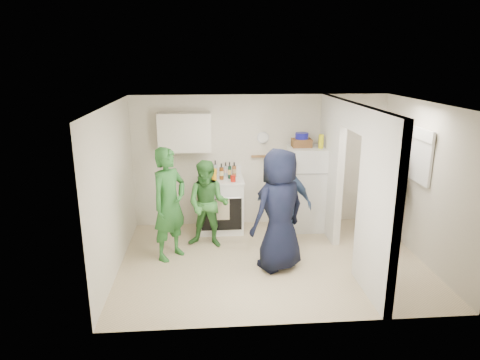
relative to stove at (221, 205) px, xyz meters
name	(u,v)px	position (x,y,z in m)	size (l,w,h in m)	color
floor	(272,261)	(0.77, -1.37, -0.50)	(4.80, 4.80, 0.00)	beige
wall_back	(260,161)	(0.77, 0.33, 0.75)	(4.80, 4.80, 0.00)	silver
wall_front	(296,229)	(0.77, -3.07, 0.75)	(4.80, 4.80, 0.00)	silver
wall_left	(114,190)	(-1.63, -1.37, 0.75)	(3.40, 3.40, 0.00)	silver
wall_right	(425,183)	(3.17, -1.37, 0.75)	(3.40, 3.40, 0.00)	silver
ceiling	(275,104)	(0.77, -1.37, 2.00)	(4.80, 4.80, 0.00)	white
partition_pier_back	(330,167)	(1.97, -0.27, 0.75)	(0.12, 1.20, 2.50)	silver
partition_pier_front	(378,209)	(1.97, -2.47, 0.75)	(0.12, 1.20, 2.50)	silver
partition_header	(355,117)	(1.97, -1.37, 1.80)	(0.12, 1.00, 0.40)	silver
stove	(221,205)	(0.00, 0.00, 0.00)	(0.84, 0.70, 1.00)	white
upper_cabinet	(185,132)	(-0.63, 0.15, 1.35)	(0.95, 0.34, 0.70)	silver
fridge	(306,189)	(1.59, -0.03, 0.29)	(0.65, 0.63, 1.57)	white
wicker_basket	(302,143)	(1.49, 0.02, 1.15)	(0.35, 0.25, 0.15)	brown
blue_bowl	(302,136)	(1.49, 0.02, 1.28)	(0.24, 0.24, 0.11)	navy
yellow_cup_stack_top	(321,141)	(1.81, -0.13, 1.20)	(0.09, 0.09, 0.25)	yellow
wall_clock	(263,138)	(0.82, 0.31, 1.20)	(0.22, 0.22, 0.03)	white
spice_shelf	(260,156)	(0.77, 0.28, 0.85)	(0.35, 0.08, 0.03)	olive
nook_window	(420,155)	(3.15, -1.17, 1.15)	(0.03, 0.70, 0.80)	black
nook_window_frame	(420,155)	(3.13, -1.17, 1.15)	(0.04, 0.76, 0.86)	white
nook_valance	(421,134)	(3.11, -1.17, 1.50)	(0.04, 0.82, 0.18)	white
yellow_cup_stack_stove	(214,176)	(-0.12, -0.22, 0.62)	(0.09, 0.09, 0.25)	#FFAC15
red_cup	(233,178)	(0.22, -0.20, 0.56)	(0.09, 0.09, 0.12)	#B3170B
person_green_left	(169,204)	(-0.85, -1.09, 0.41)	(0.67, 0.44, 1.83)	#2C6E2D
person_green_center	(208,204)	(-0.24, -0.70, 0.26)	(0.73, 0.57, 1.51)	#3F893C
person_denim	(284,202)	(1.03, -0.85, 0.31)	(0.95, 0.39, 1.62)	#345172
person_navy	(279,210)	(0.83, -1.59, 0.44)	(0.92, 0.60, 1.88)	black
person_nook	(387,197)	(2.82, -0.84, 0.35)	(1.10, 0.63, 1.70)	black
bottle_a	(206,169)	(-0.27, 0.12, 0.66)	(0.07, 0.07, 0.32)	brown
bottle_b	(210,173)	(-0.19, -0.09, 0.65)	(0.06, 0.06, 0.30)	#274E1A
bottle_c	(215,169)	(-0.09, 0.16, 0.66)	(0.07, 0.07, 0.31)	#B5BFC4
bottle_d	(221,172)	(0.02, -0.04, 0.65)	(0.08, 0.08, 0.30)	#653511
bottle_e	(226,169)	(0.10, 0.18, 0.63)	(0.07, 0.07, 0.27)	#A0A9B2
bottle_f	(230,170)	(0.17, 0.01, 0.66)	(0.06, 0.06, 0.32)	#133420
bottle_g	(234,169)	(0.26, 0.14, 0.64)	(0.08, 0.08, 0.28)	brown
bottle_h	(204,175)	(-0.31, -0.13, 0.62)	(0.07, 0.07, 0.25)	silver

